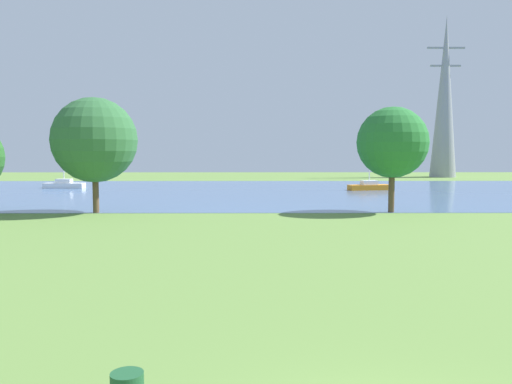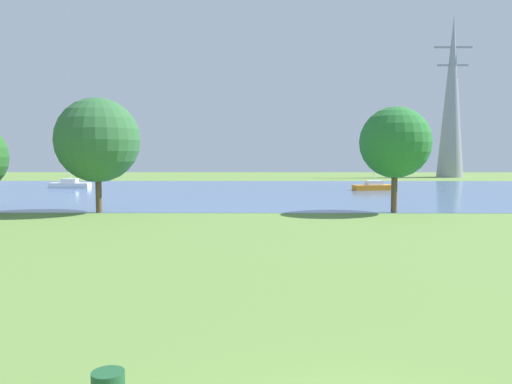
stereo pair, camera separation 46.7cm
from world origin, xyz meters
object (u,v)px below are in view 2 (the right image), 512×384
(sailboat_orange, at_px, (374,186))
(tree_east_far, at_px, (97,140))
(sailboat_white, at_px, (70,184))
(tree_west_near, at_px, (395,143))
(electricity_pylon, at_px, (452,96))

(sailboat_orange, bearing_deg, tree_east_far, -138.81)
(sailboat_orange, relative_size, tree_east_far, 0.96)
(sailboat_white, height_order, tree_west_near, tree_west_near)
(tree_east_far, bearing_deg, sailboat_orange, 41.19)
(sailboat_white, xyz_separation_m, electricity_pylon, (55.87, 26.47, 13.32))
(sailboat_orange, xyz_separation_m, electricity_pylon, (19.55, 29.96, 13.29))
(sailboat_white, bearing_deg, electricity_pylon, 25.35)
(sailboat_orange, xyz_separation_m, tree_east_far, (-24.85, -21.74, 4.80))
(sailboat_orange, height_order, tree_east_far, tree_east_far)
(sailboat_orange, distance_m, electricity_pylon, 38.17)
(tree_east_far, bearing_deg, sailboat_white, 114.45)
(tree_east_far, distance_m, electricity_pylon, 68.68)
(sailboat_white, relative_size, electricity_pylon, 0.19)
(sailboat_white, relative_size, tree_west_near, 0.67)
(tree_west_near, bearing_deg, sailboat_orange, 81.40)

